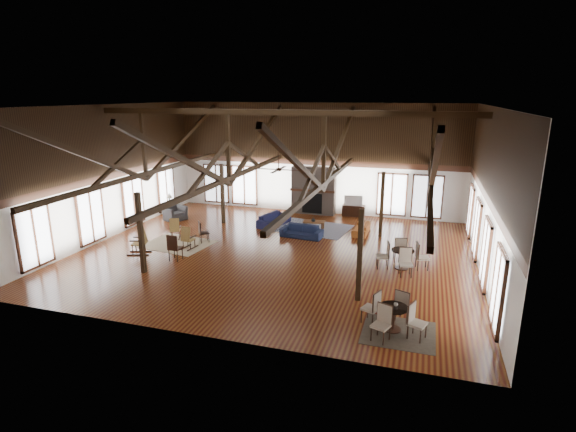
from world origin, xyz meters
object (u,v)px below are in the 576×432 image
(coffee_table, at_px, (314,222))
(sofa_navy_left, at_px, (274,219))
(sofa_orange, at_px, (361,228))
(armchair, at_px, (175,213))
(cafe_table_far, at_px, (403,256))
(cafe_table_near, at_px, (393,314))
(tv_console, at_px, (354,211))
(sofa_navy_front, at_px, (302,231))

(coffee_table, bearing_deg, sofa_navy_left, 172.94)
(sofa_orange, xyz_separation_m, armchair, (-9.77, -0.49, 0.10))
(sofa_orange, relative_size, cafe_table_far, 0.83)
(cafe_table_near, height_order, tv_console, cafe_table_near)
(cafe_table_far, bearing_deg, tv_console, 112.87)
(tv_console, bearing_deg, sofa_orange, -74.30)
(coffee_table, bearing_deg, cafe_table_far, -47.26)
(sofa_navy_left, bearing_deg, cafe_table_far, -105.64)
(coffee_table, distance_m, armchair, 7.46)
(sofa_orange, relative_size, coffee_table, 1.54)
(sofa_navy_front, height_order, tv_console, tv_console)
(cafe_table_near, xyz_separation_m, tv_console, (-2.98, 11.88, -0.20))
(armchair, xyz_separation_m, tv_console, (8.92, 3.50, -0.05))
(sofa_navy_left, xyz_separation_m, cafe_table_near, (6.57, -8.97, 0.20))
(cafe_table_far, bearing_deg, cafe_table_near, -89.86)
(sofa_orange, distance_m, tv_console, 3.13)
(cafe_table_near, bearing_deg, armchair, 144.85)
(coffee_table, distance_m, tv_console, 3.34)
(sofa_navy_front, relative_size, sofa_orange, 1.15)
(cafe_table_far, bearing_deg, armchair, 163.42)
(sofa_navy_front, relative_size, tv_console, 1.61)
(armchair, height_order, tv_console, armchair)
(sofa_orange, height_order, armchair, armchair)
(sofa_orange, height_order, cafe_table_near, cafe_table_near)
(coffee_table, bearing_deg, armchair, 178.91)
(sofa_orange, bearing_deg, cafe_table_far, 28.81)
(sofa_orange, bearing_deg, tv_console, -163.28)
(armchair, xyz_separation_m, cafe_table_far, (11.89, -3.54, 0.17))
(sofa_navy_front, relative_size, sofa_navy_left, 0.96)
(sofa_navy_front, bearing_deg, sofa_orange, 34.88)
(coffee_table, xyz_separation_m, cafe_table_far, (4.45, -4.05, 0.17))
(cafe_table_near, distance_m, cafe_table_far, 4.84)
(armchair, relative_size, cafe_table_far, 0.53)
(armchair, bearing_deg, coffee_table, -62.48)
(sofa_navy_front, height_order, sofa_orange, sofa_navy_front)
(armchair, relative_size, tv_console, 0.89)
(sofa_navy_front, height_order, cafe_table_near, cafe_table_near)
(sofa_orange, bearing_deg, sofa_navy_left, -90.20)
(armchair, bearing_deg, sofa_orange, -63.50)
(sofa_navy_left, relative_size, cafe_table_far, 0.99)
(sofa_navy_left, relative_size, cafe_table_near, 1.04)
(coffee_table, bearing_deg, cafe_table_near, -68.32)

